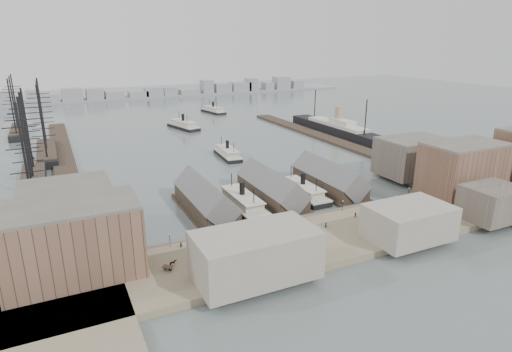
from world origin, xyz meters
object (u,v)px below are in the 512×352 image
ocean_steamer (337,129)px  horse_cart_center (306,237)px  horse_cart_left (172,264)px  tram (406,205)px  horse_cart_right (382,227)px  ferry_docked_west (242,202)px

ocean_steamer → horse_cart_center: 157.61m
horse_cart_left → tram: bearing=-46.9°
ocean_steamer → horse_cart_center: size_ratio=17.72×
horse_cart_right → ferry_docked_west: bearing=47.3°
ocean_steamer → horse_cart_right: 146.43m
horse_cart_left → horse_cart_center: horse_cart_center is taller
ferry_docked_west → ocean_steamer: bearing=39.7°
ferry_docked_west → ocean_steamer: size_ratio=0.33×
horse_cart_left → ocean_steamer: bearing=-8.3°
ocean_steamer → tram: 130.02m
horse_cart_left → horse_cart_center: 39.75m
ferry_docked_west → horse_cart_right: 49.17m
ferry_docked_west → tram: bearing=-31.6°
ocean_steamer → horse_cart_left: (-139.64, -120.16, -1.03)m
ocean_steamer → tram: (-56.55, -117.07, -0.05)m
tram → horse_cart_center: tram is taller
horse_cart_center → horse_cart_right: horse_cart_center is taller
ferry_docked_west → horse_cart_center: (5.08, -34.61, 0.35)m
ocean_steamer → horse_cart_left: size_ratio=20.25×
ferry_docked_west → ocean_steamer: ocean_steamer is taller
horse_cart_right → horse_cart_left: bearing=94.1°
ferry_docked_west → ocean_steamer: (105.00, 87.28, 1.34)m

